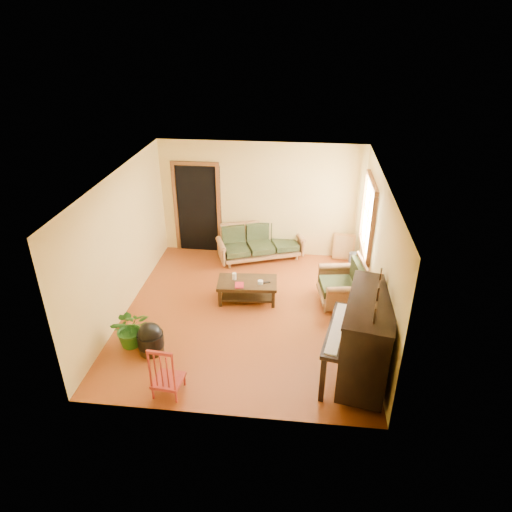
# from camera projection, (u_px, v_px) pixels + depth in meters

# --- Properties ---
(floor) EXTENTS (5.00, 5.00, 0.00)m
(floor) POSITION_uv_depth(u_px,v_px,m) (246.00, 312.00, 8.54)
(floor) COLOR #682A0D
(floor) RESTS_ON ground
(doorway) EXTENTS (1.08, 0.16, 2.05)m
(doorway) POSITION_uv_depth(u_px,v_px,m) (197.00, 209.00, 10.39)
(doorway) COLOR black
(doorway) RESTS_ON floor
(window) EXTENTS (0.12, 1.36, 1.46)m
(window) POSITION_uv_depth(u_px,v_px,m) (368.00, 217.00, 8.76)
(window) COLOR white
(window) RESTS_ON right_wall
(sofa) EXTENTS (2.04, 1.41, 0.81)m
(sofa) POSITION_uv_depth(u_px,v_px,m) (260.00, 242.00, 10.27)
(sofa) COLOR brown
(sofa) RESTS_ON floor
(coffee_table) EXTENTS (1.18, 0.70, 0.41)m
(coffee_table) POSITION_uv_depth(u_px,v_px,m) (247.00, 291.00, 8.83)
(coffee_table) COLOR black
(coffee_table) RESTS_ON floor
(armchair) EXTENTS (1.01, 1.05, 0.93)m
(armchair) POSITION_uv_depth(u_px,v_px,m) (341.00, 282.00, 8.62)
(armchair) COLOR brown
(armchair) RESTS_ON floor
(piano) EXTENTS (1.22, 1.73, 1.40)m
(piano) POSITION_uv_depth(u_px,v_px,m) (367.00, 340.00, 6.69)
(piano) COLOR black
(piano) RESTS_ON floor
(footstool) EXTENTS (0.54, 0.54, 0.41)m
(footstool) POSITION_uv_depth(u_px,v_px,m) (151.00, 341.00, 7.45)
(footstool) COLOR black
(footstool) RESTS_ON floor
(red_chair) EXTENTS (0.45, 0.49, 0.88)m
(red_chair) POSITION_uv_depth(u_px,v_px,m) (167.00, 368.00, 6.53)
(red_chair) COLOR maroon
(red_chair) RESTS_ON floor
(leaning_frame) EXTENTS (0.49, 0.16, 0.64)m
(leaning_frame) POSITION_uv_depth(u_px,v_px,m) (344.00, 246.00, 10.27)
(leaning_frame) COLOR #B57E3C
(leaning_frame) RESTS_ON floor
(ceramic_crock) EXTENTS (0.24, 0.24, 0.24)m
(ceramic_crock) POSITION_uv_depth(u_px,v_px,m) (353.00, 258.00, 10.21)
(ceramic_crock) COLOR #365DA4
(ceramic_crock) RESTS_ON floor
(potted_plant) EXTENTS (0.80, 0.76, 0.69)m
(potted_plant) POSITION_uv_depth(u_px,v_px,m) (131.00, 328.00, 7.54)
(potted_plant) COLOR #235A19
(potted_plant) RESTS_ON floor
(book) EXTENTS (0.19, 0.24, 0.02)m
(book) POSITION_uv_depth(u_px,v_px,m) (235.00, 285.00, 8.59)
(book) COLOR maroon
(book) RESTS_ON coffee_table
(candle) EXTENTS (0.09, 0.09, 0.13)m
(candle) POSITION_uv_depth(u_px,v_px,m) (234.00, 276.00, 8.78)
(candle) COLOR white
(candle) RESTS_ON coffee_table
(glass_jar) EXTENTS (0.12, 0.12, 0.07)m
(glass_jar) POSITION_uv_depth(u_px,v_px,m) (260.00, 282.00, 8.65)
(glass_jar) COLOR white
(glass_jar) RESTS_ON coffee_table
(remote) EXTENTS (0.17, 0.10, 0.02)m
(remote) POSITION_uv_depth(u_px,v_px,m) (266.00, 282.00, 8.69)
(remote) COLOR black
(remote) RESTS_ON coffee_table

